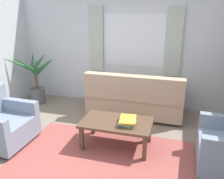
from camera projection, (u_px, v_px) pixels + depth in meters
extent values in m
plane|color=gray|center=(103.00, 159.00, 3.54)|extent=(6.24, 6.24, 0.00)
cube|color=silver|center=(134.00, 47.00, 5.15)|extent=(5.32, 0.12, 2.60)
cube|color=white|center=(134.00, 40.00, 5.05)|extent=(1.30, 0.01, 1.10)
cube|color=#B2BCB2|center=(96.00, 39.00, 5.23)|extent=(0.32, 0.06, 1.40)
cube|color=#B2BCB2|center=(174.00, 42.00, 4.81)|extent=(0.32, 0.06, 1.40)
cube|color=#9E4C47|center=(103.00, 159.00, 3.53)|extent=(2.64, 1.65, 0.01)
cube|color=tan|center=(135.00, 103.00, 4.93)|extent=(1.90, 0.80, 0.38)
cube|color=tan|center=(133.00, 88.00, 4.49)|extent=(1.90, 0.20, 0.48)
cube|color=tan|center=(180.00, 93.00, 4.60)|extent=(0.16, 0.80, 0.24)
cube|color=tan|center=(95.00, 85.00, 5.05)|extent=(0.16, 0.80, 0.24)
cylinder|color=brown|center=(177.00, 111.00, 5.06)|extent=(0.06, 0.06, 0.06)
cylinder|color=brown|center=(101.00, 103.00, 5.49)|extent=(0.06, 0.06, 0.06)
cylinder|color=brown|center=(176.00, 124.00, 4.51)|extent=(0.06, 0.06, 0.06)
cylinder|color=brown|center=(92.00, 114.00, 4.95)|extent=(0.06, 0.06, 0.06)
cube|color=gray|center=(5.00, 130.00, 3.86)|extent=(0.83, 0.87, 0.36)
cube|color=gray|center=(17.00, 105.00, 4.09)|extent=(0.80, 0.15, 0.22)
cylinder|color=brown|center=(8.00, 157.00, 3.54)|extent=(0.05, 0.05, 0.06)
cylinder|color=brown|center=(35.00, 134.00, 4.15)|extent=(0.05, 0.05, 0.06)
cylinder|color=brown|center=(5.00, 129.00, 4.33)|extent=(0.05, 0.05, 0.06)
cylinder|color=brown|center=(201.00, 149.00, 3.72)|extent=(0.05, 0.05, 0.06)
cylinder|color=brown|center=(202.00, 177.00, 3.11)|extent=(0.05, 0.05, 0.06)
cube|color=brown|center=(117.00, 123.00, 3.73)|extent=(1.10, 0.64, 0.04)
cube|color=brown|center=(82.00, 139.00, 3.69)|extent=(0.06, 0.06, 0.40)
cube|color=brown|center=(145.00, 148.00, 3.44)|extent=(0.06, 0.06, 0.40)
cube|color=brown|center=(93.00, 124.00, 4.17)|extent=(0.06, 0.06, 0.40)
cube|color=brown|center=(149.00, 131.00, 3.91)|extent=(0.06, 0.06, 0.40)
cube|color=#5B8E93|center=(127.00, 123.00, 3.65)|extent=(0.27, 0.29, 0.03)
cube|color=beige|center=(127.00, 121.00, 3.64)|extent=(0.20, 0.29, 0.02)
cube|color=gold|center=(128.00, 120.00, 3.64)|extent=(0.28, 0.35, 0.02)
cube|color=gold|center=(128.00, 119.00, 3.62)|extent=(0.29, 0.36, 0.02)
cylinder|color=#56565B|center=(38.00, 95.00, 5.54)|extent=(0.35, 0.35, 0.35)
cylinder|color=brown|center=(36.00, 81.00, 5.42)|extent=(0.07, 0.07, 0.37)
cone|color=#2D6638|center=(45.00, 66.00, 5.25)|extent=(0.47, 0.14, 0.39)
cone|color=#2D6638|center=(45.00, 65.00, 5.42)|extent=(0.34, 0.42, 0.35)
cone|color=#2D6638|center=(40.00, 61.00, 5.57)|extent=(0.16, 0.60, 0.33)
cone|color=#2D6638|center=(33.00, 61.00, 5.56)|extent=(0.39, 0.56, 0.42)
cone|color=#2D6638|center=(23.00, 64.00, 5.35)|extent=(0.55, 0.13, 0.35)
cone|color=#2D6638|center=(18.00, 64.00, 5.18)|extent=(0.55, 0.48, 0.44)
cone|color=#2D6638|center=(27.00, 66.00, 4.96)|extent=(0.17, 0.62, 0.47)
cone|color=#2D6638|center=(36.00, 66.00, 4.98)|extent=(0.42, 0.53, 0.54)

